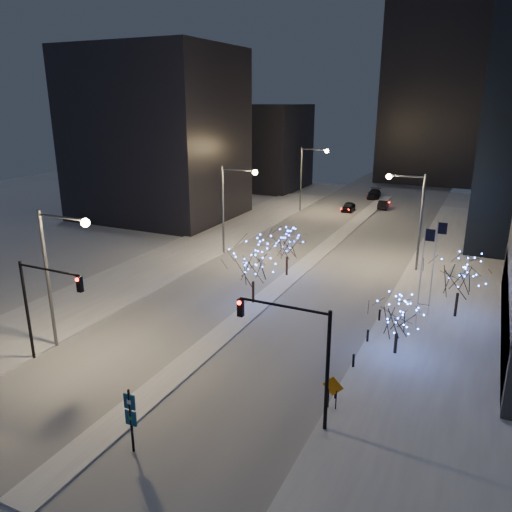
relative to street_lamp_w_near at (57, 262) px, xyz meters
The scene contains 25 objects.
ground 11.23m from the street_lamp_w_near, 12.61° to the right, with size 160.00×160.00×0.00m, color silver.
road 34.80m from the street_lamp_w_near, 74.85° to the left, with size 20.00×130.00×0.02m, color #B0B6BF.
median 30.09m from the street_lamp_w_near, 72.30° to the left, with size 2.00×80.00×0.15m, color white.
east_sidewalk 30.63m from the street_lamp_w_near, 36.94° to the left, with size 10.00×90.00×0.15m, color white.
west_sidewalk 19.77m from the street_lamp_w_near, 105.71° to the left, with size 8.00×90.00×0.15m, color white.
filler_west_near 42.87m from the street_lamp_w_near, 116.64° to the left, with size 22.00×18.00×24.00m, color black.
filler_west_far 70.12m from the street_lamp_w_near, 104.09° to the left, with size 18.00×16.00×16.00m, color black.
horizon_block 92.38m from the street_lamp_w_near, 80.58° to the left, with size 24.00×14.00×42.00m, color black.
street_lamp_w_near is the anchor object (origin of this frame).
street_lamp_w_mid 25.00m from the street_lamp_w_near, 90.00° to the left, with size 4.40×0.56×10.00m.
street_lamp_w_far 50.00m from the street_lamp_w_near, 90.00° to the left, with size 4.40×0.56×10.00m.
street_lamp_east 33.85m from the street_lamp_w_near, 55.81° to the left, with size 3.90×0.56×10.00m.
traffic_signal_west 2.70m from the street_lamp_w_near, 76.04° to the right, with size 5.26×0.43×7.00m.
traffic_signal_east 17.99m from the street_lamp_w_near, ahead, with size 5.26×0.43×7.00m.
flagpoles 27.07m from the street_lamp_w_near, 34.36° to the left, with size 1.35×2.60×8.00m.
bollards 21.57m from the street_lamp_w_near, 22.69° to the left, with size 0.16×12.16×0.90m.
car_near 53.87m from the street_lamp_w_near, 83.71° to the left, with size 1.66×4.13×1.41m, color black.
car_mid 58.84m from the street_lamp_w_near, 79.73° to the left, with size 1.41×4.05×1.33m, color black.
car_far 66.48m from the street_lamp_w_near, 83.83° to the left, with size 2.14×5.26×1.53m, color black.
holiday_tree_median_near 15.77m from the street_lamp_w_near, 57.12° to the left, with size 5.78×5.78×5.74m.
holiday_tree_median_far 22.66m from the street_lamp_w_near, 67.92° to the left, with size 4.77×4.77×4.98m.
holiday_tree_plaza_near 23.42m from the street_lamp_w_near, 23.19° to the left, with size 4.54×4.54×4.34m.
holiday_tree_plaza_far 30.25m from the street_lamp_w_near, 35.44° to the left, with size 4.52×4.52×5.41m.
wayfinding_sign 13.77m from the street_lamp_w_near, 30.91° to the right, with size 0.64×0.12×3.58m.
construction_sign 19.93m from the street_lamp_w_near, ahead, with size 1.25×0.07×2.05m.
Camera 1 is at (16.89, -21.10, 17.03)m, focal length 35.00 mm.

